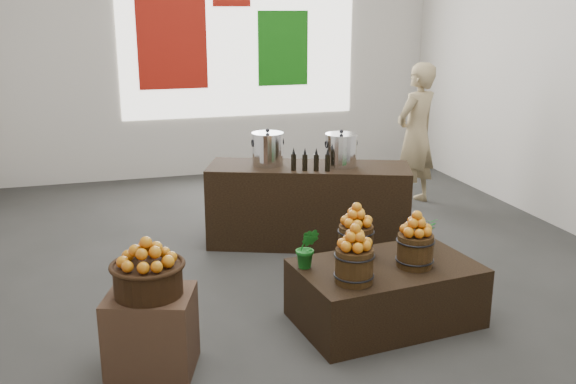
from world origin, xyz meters
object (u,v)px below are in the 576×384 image
object	(u,v)px
display_table	(385,293)
shopper	(416,135)
stock_pot_center	(341,151)
counter	(308,205)
stock_pot_left	(268,150)
wicker_basket	(148,279)
crate	(152,332)

from	to	relation	value
display_table	shopper	distance (m)	3.14
stock_pot_center	counter	bearing A→B (deg)	159.24
counter	display_table	bearing A→B (deg)	-67.99
stock_pot_left	wicker_basket	bearing A→B (deg)	-122.27
wicker_basket	stock_pot_center	world-z (taller)	stock_pot_center
wicker_basket	stock_pot_left	distance (m)	2.45
crate	shopper	size ratio (longest dim) A/B	0.32
wicker_basket	counter	distance (m)	2.55
wicker_basket	shopper	xyz separation A→B (m)	(3.27, 2.85, 0.20)
stock_pot_left	stock_pot_center	bearing A→B (deg)	-20.76
display_table	stock_pot_center	xyz separation A→B (m)	(0.25, 1.61, 0.71)
crate	stock_pot_center	size ratio (longest dim) A/B	1.79
wicker_basket	stock_pot_left	bearing A→B (deg)	57.73
crate	stock_pot_center	distance (m)	2.74
wicker_basket	display_table	xyz separation A→B (m)	(1.70, 0.20, -0.40)
crate	counter	xyz separation A→B (m)	(1.66, 1.91, 0.13)
display_table	shopper	xyz separation A→B (m)	(1.57, 2.65, 0.60)
crate	stock_pot_center	bearing A→B (deg)	42.85
wicker_basket	shopper	distance (m)	4.35
wicker_basket	stock_pot_left	xyz separation A→B (m)	(1.30, 2.05, 0.31)
display_table	stock_pot_center	size ratio (longest dim) A/B	4.35
wicker_basket	stock_pot_center	size ratio (longest dim) A/B	1.43
crate	wicker_basket	bearing A→B (deg)	0.00
counter	stock_pot_center	distance (m)	0.62
counter	wicker_basket	bearing A→B (deg)	-110.22
display_table	counter	distance (m)	1.72
crate	shopper	bearing A→B (deg)	41.04
stock_pot_left	shopper	bearing A→B (deg)	21.95
stock_pot_left	display_table	bearing A→B (deg)	-77.72
crate	display_table	distance (m)	1.71
crate	counter	size ratio (longest dim) A/B	0.28
wicker_basket	stock_pot_center	xyz separation A→B (m)	(1.95, 1.81, 0.31)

